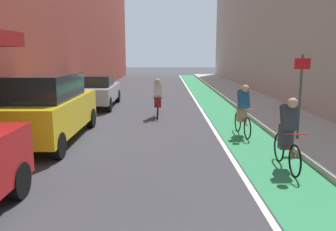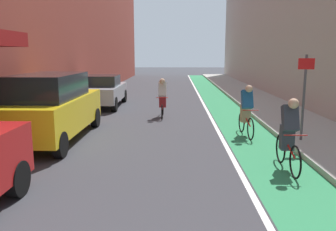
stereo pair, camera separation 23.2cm
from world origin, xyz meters
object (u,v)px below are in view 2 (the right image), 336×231
object	(u,v)px
street_sign_post	(304,90)
cyclist_mid	(289,134)
parked_sedan_silver	(101,90)
cyclist_far	(162,98)
cyclist_trailing	(246,110)
parked_suv_yellow_cab	(52,106)

from	to	relation	value
street_sign_post	cyclist_mid	bearing A→B (deg)	-116.54
parked_sedan_silver	cyclist_far	size ratio (longest dim) A/B	2.55
cyclist_mid	cyclist_trailing	xyz separation A→B (m)	(-0.28, 3.20, -0.00)
cyclist_far	cyclist_trailing	bearing A→B (deg)	-48.84
parked_suv_yellow_cab	cyclist_far	bearing A→B (deg)	50.94
parked_suv_yellow_cab	cyclist_mid	size ratio (longest dim) A/B	2.72
cyclist_mid	parked_suv_yellow_cab	bearing A→B (deg)	157.66
parked_suv_yellow_cab	cyclist_trailing	distance (m)	5.89
parked_sedan_silver	cyclist_trailing	distance (m)	8.33
street_sign_post	parked_sedan_silver	bearing A→B (deg)	135.97
parked_suv_yellow_cab	street_sign_post	size ratio (longest dim) A/B	1.99
cyclist_mid	street_sign_post	xyz separation A→B (m)	(1.08, 2.16, 0.76)
parked_sedan_silver	cyclist_far	world-z (taller)	cyclist_far
parked_suv_yellow_cab	cyclist_far	distance (m)	4.93
cyclist_trailing	cyclist_far	size ratio (longest dim) A/B	1.03
parked_suv_yellow_cab	cyclist_far	xyz separation A→B (m)	(3.10, 3.82, -0.21)
cyclist_mid	street_sign_post	world-z (taller)	street_sign_post
cyclist_far	cyclist_mid	bearing A→B (deg)	-64.49
cyclist_trailing	cyclist_far	distance (m)	4.17
cyclist_trailing	cyclist_far	xyz separation A→B (m)	(-2.75, 3.14, -0.01)
parked_sedan_silver	cyclist_far	distance (m)	4.17
parked_suv_yellow_cab	parked_sedan_silver	xyz separation A→B (m)	(0.00, 6.61, -0.23)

